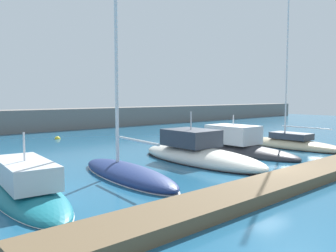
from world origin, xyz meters
TOP-DOWN VIEW (x-y plane):
  - ground_plane at (0.00, 0.00)m, footprint 120.00×120.00m
  - dock_pier at (0.00, -2.07)m, footprint 26.26×2.09m
  - breakwater_seawall at (0.00, 30.98)m, footprint 108.00×3.70m
  - motorboat_teal_nearest at (-10.61, 4.30)m, footprint 3.38×9.44m
  - sailboat_navy_second at (-5.56, 4.22)m, footprint 3.09×8.56m
  - motorboat_ivory_third at (0.20, 4.75)m, footprint 3.24×9.93m
  - motorboat_charcoal_fourth at (4.84, 5.39)m, footprint 2.95×9.87m
  - sailboat_sand_fifth at (10.20, 4.12)m, footprint 2.78×9.18m
  - mooring_buoy_yellow at (-1.49, 21.76)m, footprint 0.53×0.53m

SIDE VIEW (x-z plane):
  - ground_plane at x=0.00m, z-range 0.00..0.00m
  - mooring_buoy_yellow at x=-1.49m, z-range -0.27..0.27m
  - dock_pier at x=0.00m, z-range 0.00..0.48m
  - sailboat_sand_fifth at x=10.20m, z-range -8.69..9.27m
  - motorboat_teal_nearest at x=-10.61m, z-range -1.23..1.84m
  - sailboat_navy_second at x=-5.56m, z-range -6.92..7.58m
  - motorboat_charcoal_fourth at x=4.84m, z-range -1.14..2.05m
  - motorboat_ivory_third at x=0.20m, z-range -1.31..2.24m
  - breakwater_seawall at x=0.00m, z-range 0.00..2.55m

